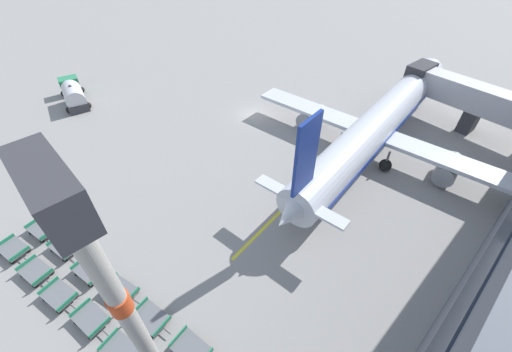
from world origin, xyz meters
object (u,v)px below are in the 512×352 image
object	(u,v)px
baggage_dolly_row_near_col_e	(121,351)
baggage_dolly_row_mid_a_col_c	(90,271)
baggage_dolly_row_near_col_b	(36,272)
baggage_dolly_row_mid_a_col_d	(121,291)
baggage_dolly_row_mid_a_col_f	(191,349)
baggage_dolly_row_near_col_c	(59,295)
baggage_dolly_row_mid_a_col_b	(65,247)
airplane	(378,124)
fuel_tanker_primary	(74,95)
baggage_dolly_row_mid_a_col_e	(151,318)
baggage_dolly_row_near_col_d	(91,319)
baggage_dolly_row_mid_a_col_a	(42,229)
baggage_dolly_row_near_col_a	(13,249)

from	to	relation	value
baggage_dolly_row_near_col_e	baggage_dolly_row_mid_a_col_c	bearing A→B (deg)	173.00
baggage_dolly_row_near_col_b	baggage_dolly_row_mid_a_col_d	bearing A→B (deg)	33.80
baggage_dolly_row_mid_a_col_f	baggage_dolly_row_near_col_c	bearing A→B (deg)	-153.18
baggage_dolly_row_near_col_c	baggage_dolly_row_mid_a_col_b	world-z (taller)	same
airplane	fuel_tanker_primary	size ratio (longest dim) A/B	4.67
baggage_dolly_row_mid_a_col_c	baggage_dolly_row_mid_a_col_e	size ratio (longest dim) A/B	1.00
baggage_dolly_row_mid_a_col_f	baggage_dolly_row_mid_a_col_c	bearing A→B (deg)	-166.48
baggage_dolly_row_near_col_d	baggage_dolly_row_mid_a_col_a	xyz separation A→B (m)	(-11.02, 0.07, 0.00)
baggage_dolly_row_near_col_d	baggage_dolly_row_mid_a_col_f	world-z (taller)	same
baggage_dolly_row_near_col_d	baggage_dolly_row_near_col_e	xyz separation A→B (m)	(3.48, 0.60, 0.00)
airplane	baggage_dolly_row_near_col_e	distance (m)	32.61
baggage_dolly_row_mid_a_col_e	airplane	bearing A→B (deg)	90.60
baggage_dolly_row_mid_a_col_b	baggage_dolly_row_mid_a_col_e	world-z (taller)	same
baggage_dolly_row_near_col_c	baggage_dolly_row_mid_a_col_c	xyz separation A→B (m)	(-0.49, 2.53, 0.00)
baggage_dolly_row_mid_a_col_b	baggage_dolly_row_mid_a_col_c	size ratio (longest dim) A/B	1.00
airplane	baggage_dolly_row_mid_a_col_a	size ratio (longest dim) A/B	11.89
baggage_dolly_row_near_col_b	baggage_dolly_row_mid_a_col_e	world-z (taller)	same
fuel_tanker_primary	baggage_dolly_row_near_col_e	distance (m)	38.29
baggage_dolly_row_mid_a_col_a	baggage_dolly_row_mid_a_col_e	distance (m)	14.22
baggage_dolly_row_mid_a_col_f	fuel_tanker_primary	bearing A→B (deg)	169.64
baggage_dolly_row_mid_a_col_a	baggage_dolly_row_mid_a_col_b	bearing A→B (deg)	13.15
baggage_dolly_row_near_col_d	baggage_dolly_row_near_col_e	distance (m)	3.53
baggage_dolly_row_near_col_e	baggage_dolly_row_mid_a_col_e	world-z (taller)	same
fuel_tanker_primary	baggage_dolly_row_near_col_e	size ratio (longest dim) A/B	2.55
baggage_dolly_row_mid_a_col_a	baggage_dolly_row_mid_a_col_c	distance (m)	7.26
baggage_dolly_row_near_col_c	baggage_dolly_row_mid_a_col_b	bearing A→B (deg)	155.95
baggage_dolly_row_near_col_e	baggage_dolly_row_mid_a_col_d	size ratio (longest dim) A/B	1.00
baggage_dolly_row_near_col_d	baggage_dolly_row_mid_a_col_e	world-z (taller)	same
baggage_dolly_row_mid_a_col_a	baggage_dolly_row_mid_a_col_b	distance (m)	3.48
baggage_dolly_row_near_col_a	baggage_dolly_row_near_col_d	distance (m)	10.69
baggage_dolly_row_near_col_e	baggage_dolly_row_mid_a_col_c	distance (m)	7.43
baggage_dolly_row_mid_a_col_a	baggage_dolly_row_mid_a_col_f	world-z (taller)	same
baggage_dolly_row_near_col_a	baggage_dolly_row_mid_a_col_e	xyz separation A→B (m)	(13.29, 5.53, 0.00)
baggage_dolly_row_near_col_e	baggage_dolly_row_near_col_d	bearing A→B (deg)	-170.29
baggage_dolly_row_near_col_b	baggage_dolly_row_near_col_c	size ratio (longest dim) A/B	1.00
baggage_dolly_row_near_col_e	baggage_dolly_row_mid_a_col_a	size ratio (longest dim) A/B	1.00
baggage_dolly_row_mid_a_col_c	baggage_dolly_row_mid_a_col_d	distance (m)	3.48
baggage_dolly_row_near_col_c	baggage_dolly_row_mid_a_col_f	size ratio (longest dim) A/B	1.00
baggage_dolly_row_near_col_d	baggage_dolly_row_mid_a_col_a	distance (m)	11.02
baggage_dolly_row_mid_a_col_d	baggage_dolly_row_near_col_b	bearing A→B (deg)	-146.20
baggage_dolly_row_mid_a_col_a	baggage_dolly_row_mid_a_col_d	xyz separation A→B (m)	(10.45, 2.42, 0.00)
baggage_dolly_row_near_col_a	baggage_dolly_row_mid_a_col_b	size ratio (longest dim) A/B	1.00
baggage_dolly_row_near_col_b	baggage_dolly_row_near_col_d	xyz separation A→B (m)	(6.80, 1.69, 0.00)
baggage_dolly_row_near_col_e	baggage_dolly_row_near_col_b	bearing A→B (deg)	-167.48
airplane	baggage_dolly_row_near_col_c	xyz separation A→B (m)	(-5.97, -34.09, -2.89)
fuel_tanker_primary	baggage_dolly_row_mid_a_col_a	distance (m)	24.94
baggage_dolly_row_mid_a_col_e	baggage_dolly_row_mid_a_col_f	bearing A→B (deg)	13.61
baggage_dolly_row_near_col_b	baggage_dolly_row_mid_a_col_d	distance (m)	7.50
airplane	baggage_dolly_row_near_col_a	world-z (taller)	airplane
baggage_dolly_row_mid_a_col_c	baggage_dolly_row_mid_a_col_f	distance (m)	10.75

